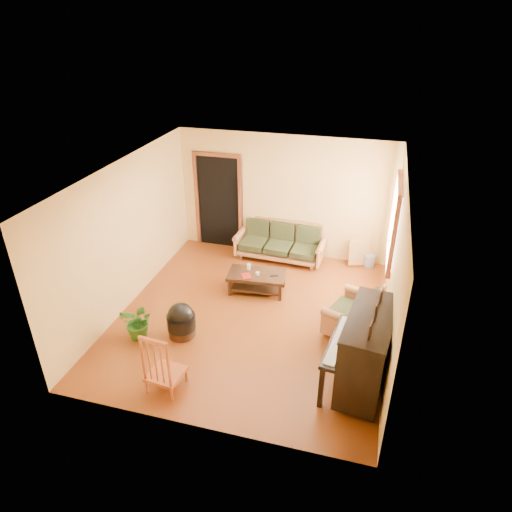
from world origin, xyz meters
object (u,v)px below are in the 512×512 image
(armchair, at_px, (352,309))
(sofa, at_px, (279,242))
(footstool, at_px, (181,324))
(ceramic_crock, at_px, (370,261))
(red_chair, at_px, (164,360))
(potted_plant, at_px, (139,322))
(piano, at_px, (366,353))
(coffee_table, at_px, (257,282))

(armchair, bearing_deg, sofa, 149.03)
(footstool, relative_size, ceramic_crock, 1.69)
(red_chair, height_order, ceramic_crock, red_chair)
(ceramic_crock, height_order, potted_plant, potted_plant)
(ceramic_crock, bearing_deg, piano, -88.52)
(coffee_table, relative_size, ceramic_crock, 3.88)
(ceramic_crock, bearing_deg, sofa, -174.53)
(sofa, height_order, piano, piano)
(coffee_table, height_order, red_chair, red_chair)
(sofa, xyz_separation_m, ceramic_crock, (1.89, 0.18, -0.26))
(coffee_table, bearing_deg, footstool, -117.50)
(ceramic_crock, bearing_deg, armchair, -94.52)
(piano, relative_size, red_chair, 1.38)
(sofa, height_order, footstool, sofa)
(sofa, relative_size, red_chair, 1.86)
(sofa, xyz_separation_m, coffee_table, (-0.13, -1.36, -0.20))
(footstool, xyz_separation_m, potted_plant, (-0.64, -0.24, 0.08))
(red_chair, bearing_deg, armchair, 45.69)
(red_chair, bearing_deg, sofa, 86.58)
(coffee_table, height_order, ceramic_crock, coffee_table)
(piano, bearing_deg, coffee_table, 143.58)
(sofa, bearing_deg, footstool, -104.95)
(coffee_table, bearing_deg, potted_plant, -128.62)
(potted_plant, bearing_deg, red_chair, -45.31)
(coffee_table, height_order, footstool, footstool)
(sofa, xyz_separation_m, footstool, (-0.96, -2.96, -0.18))
(armchair, distance_m, potted_plant, 3.47)
(coffee_table, distance_m, footstool, 1.81)
(footstool, relative_size, red_chair, 0.47)
(coffee_table, distance_m, piano, 2.94)
(ceramic_crock, distance_m, potted_plant, 4.86)
(red_chair, xyz_separation_m, ceramic_crock, (2.58, 4.30, -0.36))
(armchair, xyz_separation_m, footstool, (-2.67, -0.82, -0.22))
(coffee_table, relative_size, footstool, 2.29)
(armchair, bearing_deg, coffee_table, 177.35)
(footstool, bearing_deg, coffee_table, 62.50)
(sofa, height_order, potted_plant, sofa)
(red_chair, bearing_deg, coffee_table, 84.57)
(footstool, distance_m, red_chair, 1.22)
(armchair, xyz_separation_m, piano, (0.27, -1.23, 0.16))
(piano, bearing_deg, ceramic_crock, 98.73)
(piano, relative_size, ceramic_crock, 4.99)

